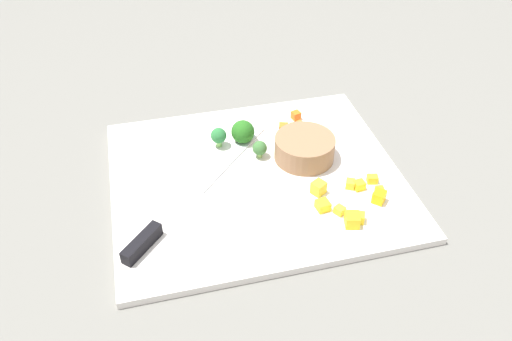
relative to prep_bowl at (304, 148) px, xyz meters
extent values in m
plane|color=slate|center=(0.09, 0.03, -0.03)|extent=(4.00, 4.00, 0.00)
cube|color=white|center=(0.09, 0.03, -0.03)|extent=(0.46, 0.40, 0.01)
cylinder|color=#8C6546|center=(0.00, 0.00, 0.00)|extent=(0.10, 0.10, 0.04)
cube|color=silver|center=(0.12, -0.03, -0.02)|extent=(0.15, 0.16, 0.00)
cube|color=black|center=(0.28, 0.14, -0.01)|extent=(0.06, 0.06, 0.02)
cube|color=orange|center=(-0.01, -0.09, -0.02)|extent=(0.01, 0.01, 0.01)
cube|color=orange|center=(-0.05, -0.03, -0.01)|extent=(0.02, 0.02, 0.01)
cube|color=orange|center=(-0.02, -0.09, -0.01)|extent=(0.01, 0.01, 0.01)
cube|color=orange|center=(-0.02, -0.11, -0.01)|extent=(0.02, 0.02, 0.01)
cube|color=orange|center=(0.01, -0.08, -0.01)|extent=(0.02, 0.02, 0.02)
cube|color=orange|center=(-0.03, -0.08, -0.01)|extent=(0.02, 0.02, 0.01)
cube|color=yellow|center=(-0.01, 0.14, -0.01)|extent=(0.02, 0.02, 0.01)
cube|color=yellow|center=(0.01, 0.12, -0.01)|extent=(0.02, 0.02, 0.01)
cube|color=yellow|center=(-0.08, 0.13, -0.01)|extent=(0.03, 0.03, 0.02)
cube|color=yellow|center=(-0.06, 0.09, -0.01)|extent=(0.02, 0.02, 0.01)
cube|color=yellow|center=(-0.08, 0.11, -0.01)|extent=(0.01, 0.01, 0.01)
cube|color=yellow|center=(0.01, 0.09, -0.01)|extent=(0.03, 0.03, 0.02)
cube|color=yellow|center=(-0.02, 0.17, -0.01)|extent=(0.02, 0.03, 0.02)
cube|color=yellow|center=(-0.03, 0.16, -0.01)|extent=(0.02, 0.02, 0.01)
cube|color=yellow|center=(-0.09, 0.09, -0.01)|extent=(0.02, 0.02, 0.01)
cube|color=yellow|center=(-0.05, 0.09, -0.01)|extent=(0.02, 0.02, 0.01)
cylinder|color=#81B055|center=(0.07, -0.02, -0.01)|extent=(0.01, 0.01, 0.01)
sphere|color=#396933|center=(0.07, -0.02, 0.00)|extent=(0.02, 0.02, 0.02)
cylinder|color=#80C45F|center=(0.13, -0.07, -0.01)|extent=(0.01, 0.01, 0.01)
sphere|color=#296E35|center=(0.13, -0.07, 0.00)|extent=(0.03, 0.03, 0.03)
cylinder|color=#7FBA5D|center=(0.09, -0.07, -0.02)|extent=(0.01, 0.01, 0.01)
sphere|color=#25631C|center=(0.09, -0.07, 0.00)|extent=(0.04, 0.04, 0.04)
camera|label=1|loc=(0.24, 0.65, 0.53)|focal=36.65mm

